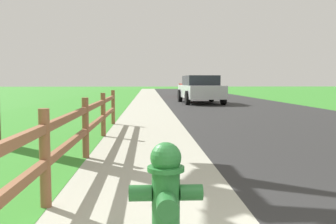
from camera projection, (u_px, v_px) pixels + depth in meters
name	position (u px, v px, depth m)	size (l,w,h in m)	color
ground_plane	(163.00, 99.00, 26.55)	(120.00, 120.00, 0.00)	#36862B
road_asphalt	(208.00, 98.00, 28.72)	(7.00, 66.00, 0.01)	#292929
curb_concrete	(121.00, 98.00, 28.39)	(6.00, 66.00, 0.01)	#A8A795
grass_verge	(101.00, 98.00, 28.31)	(5.00, 66.00, 0.00)	#36862B
fire_hydrant	(166.00, 193.00, 2.97)	(0.57, 0.48, 0.80)	#287233
rail_fence	(85.00, 123.00, 6.30)	(0.11, 10.07, 1.00)	brown
parked_suv_silver	(200.00, 89.00, 21.91)	(2.34, 5.06, 1.57)	#B7BABF
parked_car_red	(194.00, 87.00, 30.50)	(2.23, 4.78, 1.63)	maroon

